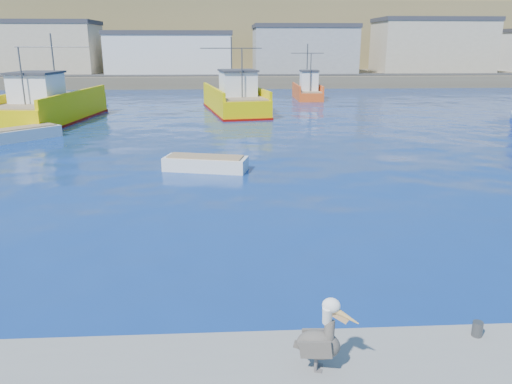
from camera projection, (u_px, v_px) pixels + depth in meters
The scene contains 9 objects.
ground at pixel (297, 282), 12.83m from camera, with size 260.00×260.00×0.00m, color navy.
dock_bollards at pixel (354, 333), 9.43m from camera, with size 36.20×0.20×0.30m.
far_shore at pixel (234, 30), 114.76m from camera, with size 200.00×81.00×24.00m.
trawler_yellow_a at pixel (49, 107), 38.76m from camera, with size 6.03×13.49×6.74m.
trawler_yellow_b at pixel (235, 100), 44.51m from camera, with size 6.09×12.38×6.58m.
boat_orange at pixel (308, 90), 55.06m from camera, with size 3.63×6.96×5.90m.
skiff_left at pixel (23, 135), 31.84m from camera, with size 4.18×4.41×0.98m.
skiff_mid at pixel (206, 165), 24.13m from camera, with size 4.20×2.30×0.87m.
pelican at pixel (321, 339), 8.47m from camera, with size 1.10×0.63×1.37m.
Camera 1 is at (-1.72, -11.55, 5.90)m, focal length 35.00 mm.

